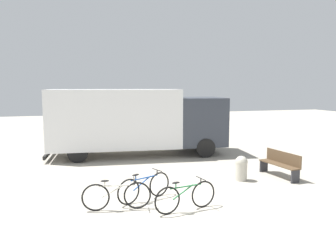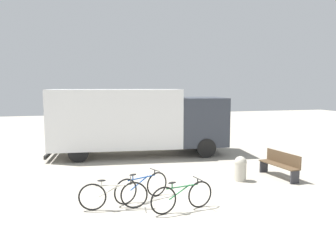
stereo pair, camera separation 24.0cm
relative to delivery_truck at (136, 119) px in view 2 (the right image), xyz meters
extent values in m
plane|color=#A8A091|center=(0.02, -6.75, -1.67)|extent=(60.00, 60.00, 0.00)
cube|color=white|center=(-0.92, 0.10, 0.07)|extent=(6.00, 3.13, 2.60)
cube|color=#333842|center=(3.01, -0.32, -0.13)|extent=(2.39, 2.65, 2.21)
cube|color=black|center=(-3.83, 0.41, -1.43)|extent=(0.36, 2.40, 0.16)
cylinder|color=black|center=(3.13, 0.78, -1.23)|extent=(0.89, 0.37, 0.86)
cylinder|color=black|center=(2.90, -1.42, -1.23)|extent=(0.89, 0.37, 0.86)
cylinder|color=black|center=(-2.37, 1.37, -1.23)|extent=(0.89, 0.37, 0.86)
cylinder|color=black|center=(-2.61, -0.83, -1.23)|extent=(0.89, 0.37, 0.86)
cube|color=brown|center=(4.08, -5.16, -1.21)|extent=(0.58, 1.72, 0.04)
cube|color=brown|center=(4.26, -5.14, -1.00)|extent=(0.21, 1.68, 0.45)
cube|color=#2D2D33|center=(4.17, -5.95, -1.45)|extent=(0.34, 0.09, 0.44)
cube|color=#2D2D33|center=(4.00, -4.37, -1.45)|extent=(0.34, 0.09, 0.44)
torus|color=black|center=(-2.30, -6.58, -1.31)|extent=(0.71, 0.14, 0.71)
torus|color=black|center=(-1.26, -6.72, -1.31)|extent=(0.71, 0.14, 0.71)
cylinder|color=silver|center=(-1.78, -6.65, -1.02)|extent=(0.90, 0.15, 0.04)
cylinder|color=silver|center=(-1.86, -6.64, -1.16)|extent=(0.60, 0.11, 0.33)
cylinder|color=silver|center=(-2.07, -6.61, -0.97)|extent=(0.03, 0.03, 0.12)
ellipsoid|color=black|center=(-2.07, -6.61, -0.89)|extent=(0.23, 0.12, 0.05)
cylinder|color=black|center=(-1.33, -6.71, -0.95)|extent=(0.03, 0.03, 0.15)
cylinder|color=black|center=(-1.33, -6.71, -0.87)|extent=(0.08, 0.44, 0.02)
torus|color=black|center=(-1.43, -6.37, -1.31)|extent=(0.67, 0.33, 0.71)
torus|color=black|center=(-0.46, -5.94, -1.31)|extent=(0.67, 0.33, 0.71)
cylinder|color=#1E4C9E|center=(-0.94, -6.16, -1.02)|extent=(0.84, 0.40, 0.04)
cylinder|color=#1E4C9E|center=(-1.02, -6.19, -1.16)|extent=(0.56, 0.27, 0.33)
cylinder|color=#1E4C9E|center=(-1.21, -6.27, -0.97)|extent=(0.03, 0.03, 0.12)
ellipsoid|color=black|center=(-1.21, -6.27, -0.89)|extent=(0.24, 0.17, 0.05)
cylinder|color=black|center=(-0.53, -5.97, -0.95)|extent=(0.03, 0.03, 0.15)
cylinder|color=black|center=(-0.53, -5.97, -0.87)|extent=(0.20, 0.41, 0.02)
torus|color=black|center=(-0.62, -7.32, -1.31)|extent=(0.71, 0.18, 0.71)
torus|color=black|center=(0.41, -7.12, -1.31)|extent=(0.71, 0.18, 0.71)
cylinder|color=#26723F|center=(-0.11, -7.22, -1.02)|extent=(0.89, 0.21, 0.04)
cylinder|color=#26723F|center=(-0.18, -7.23, -1.16)|extent=(0.59, 0.15, 0.33)
cylinder|color=#26723F|center=(-0.39, -7.27, -0.97)|extent=(0.03, 0.03, 0.12)
ellipsoid|color=black|center=(-0.39, -7.27, -0.89)|extent=(0.23, 0.13, 0.05)
cylinder|color=black|center=(0.34, -7.13, -0.95)|extent=(0.03, 0.03, 0.15)
cylinder|color=black|center=(0.34, -7.13, -0.87)|extent=(0.11, 0.44, 0.02)
cylinder|color=#B2AD9E|center=(2.61, -5.16, -1.35)|extent=(0.39, 0.39, 0.63)
sphere|color=#B2AD9E|center=(2.61, -5.16, -1.03)|extent=(0.41, 0.41, 0.41)
camera|label=1|loc=(-2.83, -14.79, 1.48)|focal=35.00mm
camera|label=2|loc=(-2.60, -14.85, 1.48)|focal=35.00mm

